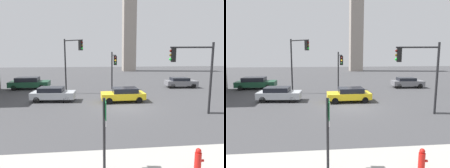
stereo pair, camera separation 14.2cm
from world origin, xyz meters
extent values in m
plane|color=#424244|center=(0.00, 0.00, 0.00)|extent=(99.11, 99.11, 0.00)
cylinder|color=black|center=(-2.36, -9.35, 1.51)|extent=(0.10, 0.10, 2.73)
cube|color=#197238|center=(-2.30, -9.36, 2.46)|extent=(0.07, 0.66, 0.63)
cube|color=white|center=(-2.30, -9.36, 2.00)|extent=(0.05, 0.42, 0.22)
cylinder|color=black|center=(-0.16, 8.41, 2.29)|extent=(0.16, 0.16, 4.57)
cylinder|color=black|center=(-0.12, 6.92, 4.20)|extent=(0.19, 2.99, 0.12)
cube|color=black|center=(-0.09, 5.68, 3.65)|extent=(0.33, 0.33, 1.00)
sphere|color=#4C0F0C|center=(-0.09, 5.48, 3.95)|extent=(0.20, 0.20, 0.20)
sphere|color=yellow|center=(-0.09, 5.48, 3.65)|extent=(0.20, 0.20, 0.20)
sphere|color=#14471E|center=(-0.09, 5.48, 3.35)|extent=(0.20, 0.20, 0.20)
cylinder|color=black|center=(-5.49, 6.41, 2.97)|extent=(0.16, 0.16, 5.93)
cylinder|color=black|center=(-4.52, 5.59, 5.75)|extent=(2.03, 1.73, 0.12)
cube|color=black|center=(-3.73, 4.94, 5.20)|extent=(0.45, 0.45, 1.00)
sphere|color=#4C0F0C|center=(-3.58, 4.81, 5.50)|extent=(0.20, 0.20, 0.20)
sphere|color=#594714|center=(-3.58, 4.81, 5.20)|extent=(0.20, 0.20, 0.20)
sphere|color=green|center=(-3.58, 4.81, 4.90)|extent=(0.20, 0.20, 0.20)
cylinder|color=black|center=(5.84, -2.62, 2.60)|extent=(0.16, 0.16, 5.20)
cylinder|color=black|center=(4.40, -2.28, 4.84)|extent=(2.90, 0.80, 0.12)
cube|color=black|center=(3.21, -2.00, 4.29)|extent=(0.39, 0.39, 1.00)
sphere|color=#4C0F0C|center=(3.02, -1.95, 4.59)|extent=(0.20, 0.20, 0.20)
sphere|color=#594714|center=(3.02, -1.95, 4.29)|extent=(0.20, 0.20, 0.20)
sphere|color=green|center=(3.02, -1.95, 3.99)|extent=(0.20, 0.20, 0.20)
cylinder|color=red|center=(1.04, -9.79, 0.50)|extent=(0.24, 0.24, 0.71)
sphere|color=red|center=(1.04, -9.79, 0.93)|extent=(0.20, 0.20, 0.20)
cylinder|color=red|center=(1.21, -9.79, 0.54)|extent=(0.10, 0.09, 0.09)
cube|color=#ADB2B7|center=(-6.23, 2.69, 0.59)|extent=(4.03, 1.97, 0.60)
cube|color=black|center=(-6.42, 2.71, 1.09)|extent=(2.30, 1.64, 0.47)
cylinder|color=black|center=(-4.85, 3.28, 0.29)|extent=(0.61, 0.35, 0.59)
cylinder|color=black|center=(-4.95, 1.90, 0.29)|extent=(0.61, 0.35, 0.59)
cylinder|color=black|center=(-7.50, 3.48, 0.29)|extent=(0.61, 0.35, 0.59)
cylinder|color=black|center=(-7.61, 2.10, 0.29)|extent=(0.61, 0.35, 0.59)
cube|color=yellow|center=(0.13, 1.79, 0.57)|extent=(3.98, 1.82, 0.56)
cube|color=black|center=(0.33, 1.79, 1.05)|extent=(2.24, 1.57, 0.48)
cylinder|color=black|center=(-1.20, 1.05, 0.29)|extent=(0.59, 0.32, 0.58)
cylinder|color=black|center=(-1.23, 2.47, 0.29)|extent=(0.59, 0.32, 0.58)
cylinder|color=black|center=(1.49, 1.10, 0.29)|extent=(0.59, 0.32, 0.58)
cylinder|color=black|center=(1.46, 2.53, 0.29)|extent=(0.59, 0.32, 0.58)
cube|color=slate|center=(8.87, 8.68, 0.61)|extent=(4.01, 2.00, 0.60)
cube|color=black|center=(8.68, 8.70, 1.09)|extent=(2.28, 1.68, 0.44)
cylinder|color=black|center=(10.24, 9.31, 0.31)|extent=(0.65, 0.36, 0.63)
cylinder|color=black|center=(10.15, 7.88, 0.31)|extent=(0.65, 0.36, 0.63)
cylinder|color=black|center=(7.59, 9.49, 0.31)|extent=(0.65, 0.36, 0.63)
cylinder|color=black|center=(7.50, 8.06, 0.31)|extent=(0.65, 0.36, 0.63)
cube|color=#19472D|center=(-10.30, 9.72, 0.64)|extent=(4.73, 2.19, 0.65)
cube|color=black|center=(-10.53, 9.72, 1.20)|extent=(2.66, 1.91, 0.55)
cylinder|color=black|center=(-8.71, 10.62, 0.31)|extent=(0.63, 0.39, 0.63)
cylinder|color=black|center=(-8.69, 8.87, 0.31)|extent=(0.63, 0.39, 0.63)
cylinder|color=black|center=(-11.91, 10.58, 0.31)|extent=(0.63, 0.39, 0.63)
cylinder|color=black|center=(-11.88, 8.83, 0.31)|extent=(0.63, 0.39, 0.63)
cube|color=gray|center=(6.84, 34.03, 13.15)|extent=(3.03, 3.03, 26.31)
camera|label=1|loc=(-2.84, -16.39, 4.45)|focal=32.81mm
camera|label=2|loc=(-2.70, -16.40, 4.45)|focal=32.81mm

